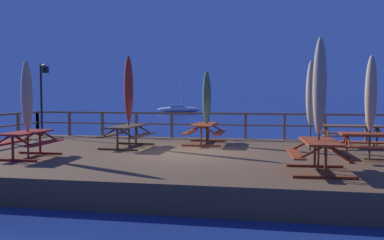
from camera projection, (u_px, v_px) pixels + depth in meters
ground_plane at (188, 173)px, 12.93m from camera, size 600.00×600.00×0.00m
wooden_deck at (188, 163)px, 12.91m from camera, size 16.13×9.13×0.66m
railing_waterside_far at (208, 121)px, 17.17m from camera, size 15.93×0.10×1.09m
picnic_table_mid_right at (127, 131)px, 14.20m from camera, size 1.49×2.11×0.78m
picnic_table_mid_centre at (205, 129)px, 15.17m from camera, size 1.41×1.97×0.78m
picnic_table_front_right at (27, 139)px, 11.86m from camera, size 1.43×1.79×0.78m
picnic_table_back_left at (371, 141)px, 11.32m from camera, size 1.67×1.44×0.78m
picnic_table_mid_left at (351, 131)px, 14.29m from camera, size 2.11×1.45×0.78m
picnic_table_back_right at (320, 149)px, 9.55m from camera, size 1.49×1.87×0.78m
patio_umbrella_tall_back_left at (129, 89)px, 14.14m from camera, size 0.32×0.32×3.19m
patio_umbrella_short_front at (207, 98)px, 15.07m from camera, size 0.32×0.32×2.72m
patio_umbrella_short_mid at (27, 96)px, 11.71m from camera, size 0.32×0.32×2.83m
patio_umbrella_tall_mid_left at (371, 94)px, 11.25m from camera, size 0.32×0.32×2.93m
patio_umbrella_short_back at (311, 93)px, 13.33m from camera, size 0.32×0.32×2.97m
patio_umbrella_tall_back_right at (320, 87)px, 9.52m from camera, size 0.32×0.32×3.19m
lamp_post_hooked at (43, 89)px, 17.74m from camera, size 0.57×0.49×3.20m
sailboat_distant at (179, 109)px, 56.39m from camera, size 6.19×2.62×7.72m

